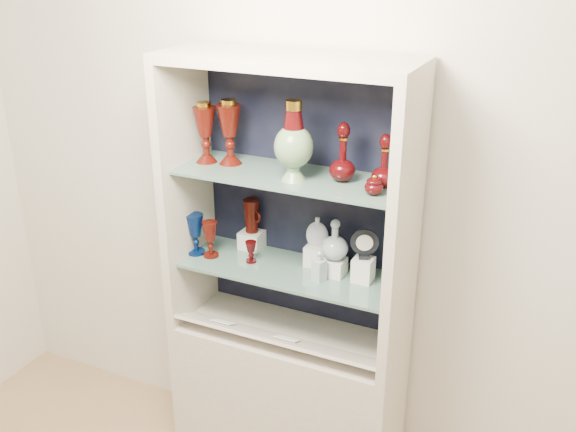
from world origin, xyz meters
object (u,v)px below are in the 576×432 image
at_px(ruby_decanter_a, 343,149).
at_px(clear_round_decanter, 335,241).
at_px(cameo_medallion, 364,243).
at_px(pedestal_lamp_left, 205,132).
at_px(clear_square_bottle, 319,266).
at_px(pedestal_lamp_right, 230,132).
at_px(ruby_goblet_tall, 210,239).
at_px(lidded_bowl, 374,184).
at_px(cobalt_goblet, 195,234).
at_px(ruby_decanter_b, 385,160).
at_px(ruby_goblet_small, 251,252).
at_px(flat_flask, 317,231).
at_px(ruby_pitcher, 252,216).
at_px(enamel_urn, 294,141).

xyz_separation_m(ruby_decanter_a, clear_round_decanter, (-0.03, 0.01, -0.40)).
distance_m(clear_round_decanter, cameo_medallion, 0.13).
xyz_separation_m(pedestal_lamp_left, clear_square_bottle, (0.54, -0.05, -0.48)).
height_order(ruby_decanter_a, clear_square_bottle, ruby_decanter_a).
xyz_separation_m(pedestal_lamp_right, ruby_goblet_tall, (-0.08, -0.06, -0.47)).
distance_m(ruby_goblet_tall, clear_round_decanter, 0.56).
relative_size(lidded_bowl, clear_square_bottle, 0.59).
height_order(lidded_bowl, cobalt_goblet, lidded_bowl).
bearing_deg(clear_square_bottle, lidded_bowl, -7.43).
xyz_separation_m(ruby_decanter_b, ruby_goblet_small, (-0.56, -0.03, -0.48)).
distance_m(ruby_goblet_small, flat_flask, 0.30).
relative_size(ruby_goblet_tall, clear_round_decanter, 0.97).
xyz_separation_m(pedestal_lamp_right, cobalt_goblet, (-0.15, -0.06, -0.46)).
xyz_separation_m(ruby_decanter_a, ruby_goblet_small, (-0.39, -0.03, -0.50)).
xyz_separation_m(cobalt_goblet, ruby_goblet_small, (0.26, 0.03, -0.04)).
height_order(lidded_bowl, ruby_pitcher, lidded_bowl).
xyz_separation_m(ruby_pitcher, cameo_medallion, (0.55, -0.08, 0.01)).
bearing_deg(pedestal_lamp_right, pedestal_lamp_left, -167.56).
height_order(ruby_decanter_b, lidded_bowl, ruby_decanter_b).
bearing_deg(ruby_goblet_small, ruby_pitcher, 115.92).
bearing_deg(clear_square_bottle, cameo_medallion, 25.09).
distance_m(cobalt_goblet, ruby_goblet_tall, 0.08).
height_order(pedestal_lamp_right, enamel_urn, enamel_urn).
bearing_deg(clear_square_bottle, ruby_decanter_b, 14.28).
bearing_deg(cameo_medallion, ruby_decanter_a, 169.05).
relative_size(pedestal_lamp_right, clear_square_bottle, 2.00).
relative_size(ruby_pitcher, cameo_medallion, 1.15).
bearing_deg(clear_square_bottle, ruby_goblet_small, 174.48).
bearing_deg(pedestal_lamp_left, ruby_pitcher, 37.84).
height_order(ruby_goblet_tall, cameo_medallion, cameo_medallion).
height_order(pedestal_lamp_right, ruby_goblet_small, pedestal_lamp_right).
relative_size(ruby_decanter_b, cameo_medallion, 1.65).
height_order(lidded_bowl, ruby_goblet_tall, lidded_bowl).
bearing_deg(ruby_goblet_tall, pedestal_lamp_right, 38.00).
height_order(pedestal_lamp_right, flat_flask, pedestal_lamp_right).
distance_m(ruby_pitcher, clear_round_decanter, 0.43).
xyz_separation_m(enamel_urn, ruby_goblet_tall, (-0.40, 0.01, -0.49)).
bearing_deg(cobalt_goblet, pedestal_lamp_right, 22.42).
bearing_deg(ruby_pitcher, cobalt_goblet, -118.56).
distance_m(ruby_decanter_a, cobalt_goblet, 0.80).
xyz_separation_m(lidded_bowl, ruby_goblet_tall, (-0.73, 0.04, -0.38)).
height_order(pedestal_lamp_right, ruby_pitcher, pedestal_lamp_right).
height_order(pedestal_lamp_right, ruby_decanter_b, pedestal_lamp_right).
bearing_deg(pedestal_lamp_right, enamel_urn, -13.07).
bearing_deg(clear_round_decanter, ruby_goblet_small, -172.95).
distance_m(enamel_urn, ruby_decanter_b, 0.35).
xyz_separation_m(ruby_goblet_tall, cameo_medallion, (0.68, 0.07, 0.08)).
bearing_deg(lidded_bowl, ruby_goblet_tall, 177.24).
distance_m(lidded_bowl, flat_flask, 0.44).
relative_size(enamel_urn, ruby_pitcher, 2.04).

